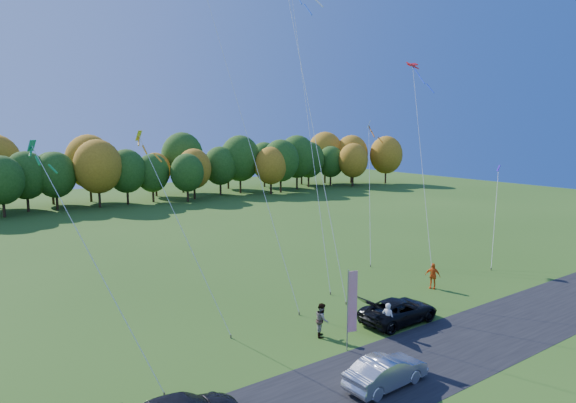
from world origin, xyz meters
TOP-DOWN VIEW (x-y plane):
  - ground at (0.00, 0.00)m, footprint 160.00×160.00m
  - asphalt_strip at (0.00, -4.00)m, footprint 90.00×6.00m
  - tree_line at (0.00, 55.00)m, footprint 116.00×12.00m
  - black_suv at (4.02, 0.20)m, footprint 5.20×2.43m
  - silver_sedan at (-2.29, -4.71)m, footprint 4.30×1.62m
  - person_tailgate_a at (2.18, -0.63)m, footprint 0.65×0.78m
  - person_tailgate_b at (-1.05, 1.32)m, footprint 1.13×1.18m
  - person_east at (10.91, 3.17)m, footprint 0.89×1.19m
  - feather_flag at (-0.95, -0.94)m, footprint 0.56×0.20m
  - kite_delta_blue at (-1.20, 10.18)m, footprint 3.74×11.96m
  - kite_parafoil_orange at (6.57, 12.35)m, footprint 6.83×12.39m
  - kite_delta_red at (4.35, 9.21)m, footprint 2.78×10.42m
  - kite_parafoil_rainbow at (18.44, 10.82)m, footprint 8.24×8.98m
  - kite_diamond_yellow at (-6.78, 6.72)m, footprint 3.40×5.81m
  - kite_diamond_green at (-12.56, 3.38)m, footprint 4.01×6.55m
  - kite_diamond_white at (13.69, 12.51)m, footprint 5.35×5.97m
  - kite_diamond_blue_low at (21.35, 4.98)m, footprint 5.94×3.74m

SIDE VIEW (x-z plane):
  - ground at x=0.00m, z-range 0.00..0.00m
  - tree_line at x=0.00m, z-range -5.00..5.00m
  - asphalt_strip at x=0.00m, z-range 0.00..0.01m
  - silver_sedan at x=-2.29m, z-range 0.00..1.40m
  - black_suv at x=4.02m, z-range 0.00..1.44m
  - person_tailgate_a at x=2.18m, z-range 0.00..1.81m
  - person_east at x=10.91m, z-range 0.00..1.88m
  - person_tailgate_b at x=-1.05m, z-range 0.00..1.91m
  - feather_flag at x=-0.95m, z-range 0.50..4.88m
  - kite_diamond_blue_low at x=21.35m, z-range -0.21..8.25m
  - kite_diamond_green at x=-12.56m, z-range -0.16..11.18m
  - kite_diamond_yellow at x=-6.78m, z-range -0.17..11.57m
  - kite_diamond_white at x=13.69m, z-range -0.28..12.32m
  - kite_parafoil_rainbow at x=18.44m, z-range -0.19..18.00m
  - kite_parafoil_orange at x=6.57m, z-range -0.17..24.45m
  - kite_delta_red at x=4.35m, z-range -0.07..25.02m
  - kite_delta_blue at x=-1.20m, z-range -0.20..27.35m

